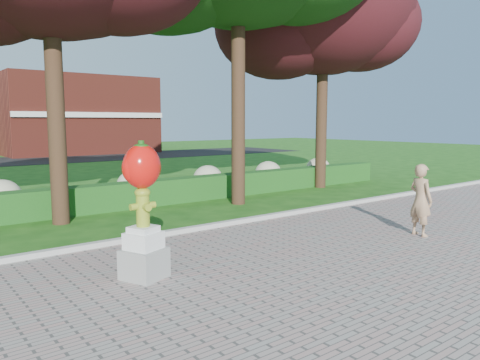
{
  "coord_description": "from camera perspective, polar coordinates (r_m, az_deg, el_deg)",
  "views": [
    {
      "loc": [
        -5.7,
        -6.38,
        2.66
      ],
      "look_at": [
        0.06,
        1.0,
        1.49
      ],
      "focal_mm": 35.0,
      "sensor_mm": 36.0,
      "label": 1
    }
  ],
  "objects": [
    {
      "name": "woman",
      "position": [
        11.52,
        21.16,
        -2.28
      ],
      "size": [
        0.51,
        0.67,
        1.66
      ],
      "primitive_type": "imported",
      "rotation": [
        0.0,
        0.0,
        1.38
      ],
      "color": "tan",
      "rests_on": "walkway"
    },
    {
      "name": "hydrangea_row",
      "position": [
        15.83,
        -14.28,
        -0.75
      ],
      "size": [
        20.1,
        1.1,
        0.99
      ],
      "color": "tan",
      "rests_on": "ground"
    },
    {
      "name": "tree_far_right",
      "position": [
        19.63,
        9.8,
        19.7
      ],
      "size": [
        7.88,
        6.72,
        10.21
      ],
      "color": "black",
      "rests_on": "ground"
    },
    {
      "name": "ground",
      "position": [
        8.96,
        3.68,
        -10.14
      ],
      "size": [
        100.0,
        100.0,
        0.0
      ],
      "primitive_type": "plane",
      "color": "#194812",
      "rests_on": "ground"
    },
    {
      "name": "curb",
      "position": [
        11.28,
        -6.55,
        -6.16
      ],
      "size": [
        40.0,
        0.18,
        0.15
      ],
      "primitive_type": "cube",
      "color": "#ADADA5",
      "rests_on": "ground"
    },
    {
      "name": "building_right",
      "position": [
        42.65,
        -19.39,
        7.45
      ],
      "size": [
        12.0,
        8.0,
        6.4
      ],
      "primitive_type": "cube",
      "color": "maroon",
      "rests_on": "ground"
    },
    {
      "name": "hydrant_sculpture",
      "position": [
        7.91,
        -11.77,
        -3.17
      ],
      "size": [
        0.82,
        0.82,
        2.31
      ],
      "rotation": [
        0.0,
        0.0,
        0.39
      ],
      "color": "gray",
      "rests_on": "walkway"
    },
    {
      "name": "lawn_hedge",
      "position": [
        14.72,
        -14.72,
        -1.94
      ],
      "size": [
        24.0,
        0.7,
        0.8
      ],
      "primitive_type": "cube",
      "color": "#134515",
      "rests_on": "ground"
    }
  ]
}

